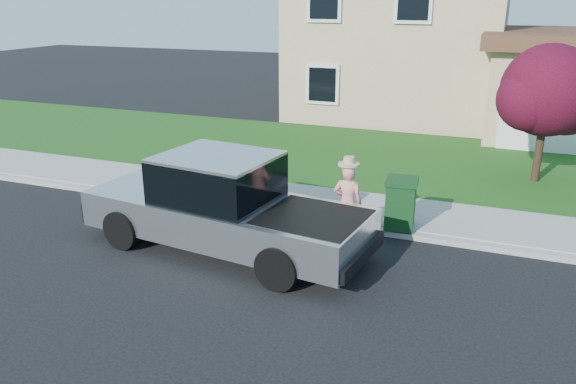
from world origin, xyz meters
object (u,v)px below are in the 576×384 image
object	(u,v)px
pickup_truck	(224,207)
trash_bin	(401,203)
woman	(348,202)
ornamental_tree	(549,95)

from	to	relation	value
pickup_truck	trash_bin	size ratio (longest dim) A/B	5.75
woman	ornamental_tree	distance (m)	6.72
woman	pickup_truck	bearing A→B (deg)	26.75
ornamental_tree	trash_bin	size ratio (longest dim) A/B	3.42
trash_bin	pickup_truck	bearing A→B (deg)	-151.57
trash_bin	woman	bearing A→B (deg)	-146.81
pickup_truck	trash_bin	xyz separation A→B (m)	(3.06, 2.03, -0.21)
woman	trash_bin	xyz separation A→B (m)	(0.94, 0.74, -0.16)
pickup_truck	woman	distance (m)	2.48
woman	ornamental_tree	xyz separation A→B (m)	(3.74, 5.37, 1.54)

